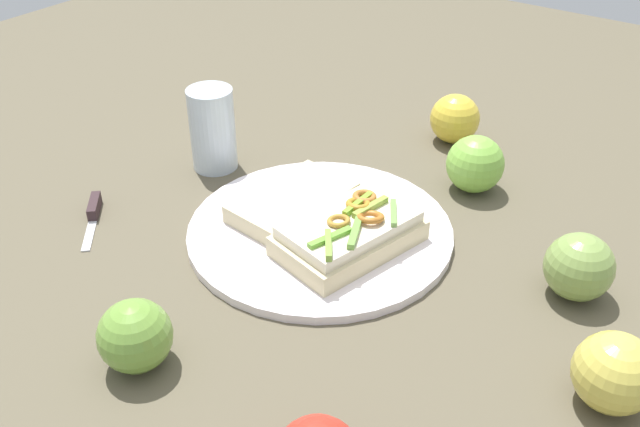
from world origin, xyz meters
The scene contains 11 objects.
ground_plane centered at (0.00, 0.00, 0.00)m, with size 2.00×2.00×0.00m, color brown.
plate centered at (0.00, 0.00, 0.01)m, with size 0.31×0.31×0.01m, color white.
sandwich centered at (0.01, 0.05, 0.03)m, with size 0.18×0.13×0.05m.
bread_slice_side centered at (-0.01, -0.05, 0.02)m, with size 0.15×0.09×0.02m, color beige.
apple_0 centered at (-0.07, 0.28, 0.04)m, with size 0.07×0.07×0.07m, color #80A04D.
apple_1 centered at (0.06, 0.36, 0.04)m, with size 0.07×0.07×0.07m, color #CFC04D.
apple_2 centered at (-0.20, 0.10, 0.04)m, with size 0.07×0.07×0.07m, color #7FBD44.
apple_3 centered at (0.27, -0.02, 0.04)m, with size 0.07×0.07×0.07m, color #6E9D3C.
apple_5 centered at (-0.31, 0.02, 0.04)m, with size 0.07×0.07×0.07m, color gold.
drinking_glass centered at (-0.05, -0.21, 0.06)m, with size 0.06×0.06×0.11m, color silver.
knife centered at (0.13, -0.25, 0.01)m, with size 0.09×0.08×0.02m.
Camera 1 is at (0.56, 0.40, 0.49)m, focal length 39.52 mm.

